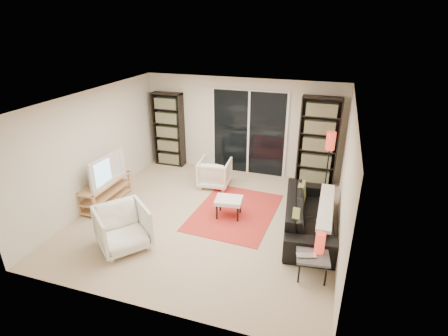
# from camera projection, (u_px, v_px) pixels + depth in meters

# --- Properties ---
(floor) EXTENTS (5.00, 5.00, 0.00)m
(floor) POSITION_uv_depth(u_px,v_px,m) (208.00, 218.00, 7.04)
(floor) COLOR tan
(floor) RESTS_ON ground
(wall_back) EXTENTS (5.00, 0.02, 2.40)m
(wall_back) POSITION_uv_depth(u_px,v_px,m) (242.00, 126.00, 8.74)
(wall_back) COLOR beige
(wall_back) RESTS_ON ground
(wall_front) EXTENTS (5.00, 0.02, 2.40)m
(wall_front) POSITION_uv_depth(u_px,v_px,m) (136.00, 235.00, 4.38)
(wall_front) COLOR beige
(wall_front) RESTS_ON ground
(wall_left) EXTENTS (0.02, 5.00, 2.40)m
(wall_left) POSITION_uv_depth(u_px,v_px,m) (94.00, 148.00, 7.27)
(wall_left) COLOR beige
(wall_left) RESTS_ON ground
(wall_right) EXTENTS (0.02, 5.00, 2.40)m
(wall_right) POSITION_uv_depth(u_px,v_px,m) (346.00, 180.00, 5.85)
(wall_right) COLOR beige
(wall_right) RESTS_ON ground
(ceiling) EXTENTS (5.00, 5.00, 0.02)m
(ceiling) POSITION_uv_depth(u_px,v_px,m) (205.00, 99.00, 6.08)
(ceiling) COLOR white
(ceiling) RESTS_ON wall_back
(sliding_door) EXTENTS (1.92, 0.08, 2.16)m
(sliding_door) POSITION_uv_depth(u_px,v_px,m) (249.00, 133.00, 8.71)
(sliding_door) COLOR white
(sliding_door) RESTS_ON ground
(bookshelf_left) EXTENTS (0.80, 0.30, 1.95)m
(bookshelf_left) POSITION_uv_depth(u_px,v_px,m) (169.00, 130.00, 9.24)
(bookshelf_left) COLOR black
(bookshelf_left) RESTS_ON ground
(bookshelf_right) EXTENTS (0.90, 0.30, 2.10)m
(bookshelf_right) POSITION_uv_depth(u_px,v_px,m) (318.00, 142.00, 8.12)
(bookshelf_right) COLOR black
(bookshelf_right) RESTS_ON ground
(tv_stand) EXTENTS (0.43, 1.35, 0.50)m
(tv_stand) POSITION_uv_depth(u_px,v_px,m) (106.00, 192.00, 7.51)
(tv_stand) COLOR #E0B07B
(tv_stand) RESTS_ON floor
(tv) EXTENTS (0.21, 1.07, 0.61)m
(tv) POSITION_uv_depth(u_px,v_px,m) (103.00, 169.00, 7.29)
(tv) COLOR black
(tv) RESTS_ON tv_stand
(rug) EXTENTS (1.69, 2.21, 0.01)m
(rug) POSITION_uv_depth(u_px,v_px,m) (235.00, 212.00, 7.23)
(rug) COLOR red
(rug) RESTS_ON floor
(sofa) EXTENTS (1.13, 2.35, 0.66)m
(sofa) POSITION_uv_depth(u_px,v_px,m) (310.00, 215.00, 6.51)
(sofa) COLOR black
(sofa) RESTS_ON floor
(armchair_back) EXTENTS (0.76, 0.78, 0.66)m
(armchair_back) POSITION_uv_depth(u_px,v_px,m) (215.00, 173.00, 8.25)
(armchair_back) COLOR silver
(armchair_back) RESTS_ON floor
(armchair_front) EXTENTS (1.17, 1.16, 0.76)m
(armchair_front) POSITION_uv_depth(u_px,v_px,m) (123.00, 228.00, 6.00)
(armchair_front) COLOR silver
(armchair_front) RESTS_ON floor
(ottoman) EXTENTS (0.57, 0.49, 0.40)m
(ottoman) POSITION_uv_depth(u_px,v_px,m) (229.00, 201.00, 6.96)
(ottoman) COLOR silver
(ottoman) RESTS_ON floor
(side_table) EXTENTS (0.55, 0.55, 0.40)m
(side_table) POSITION_uv_depth(u_px,v_px,m) (313.00, 257.00, 5.32)
(side_table) COLOR #4A4B4F
(side_table) RESTS_ON floor
(laptop) EXTENTS (0.35, 0.27, 0.02)m
(laptop) POSITION_uv_depth(u_px,v_px,m) (307.00, 257.00, 5.22)
(laptop) COLOR silver
(laptop) RESTS_ON side_table
(table_lamp) EXTENTS (0.15, 0.15, 0.34)m
(table_lamp) POSITION_uv_depth(u_px,v_px,m) (320.00, 243.00, 5.29)
(table_lamp) COLOR #EE3C26
(table_lamp) RESTS_ON side_table
(floor_lamp) EXTENTS (0.22, 0.22, 1.47)m
(floor_lamp) POSITION_uv_depth(u_px,v_px,m) (330.00, 147.00, 7.55)
(floor_lamp) COLOR black
(floor_lamp) RESTS_ON floor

